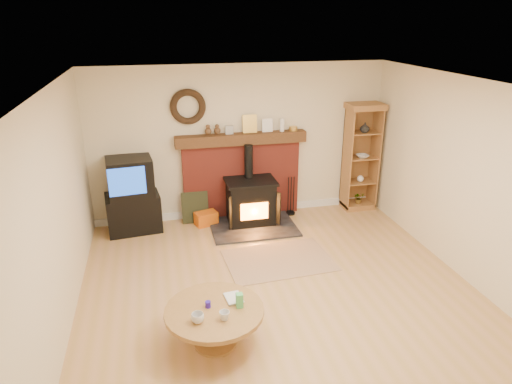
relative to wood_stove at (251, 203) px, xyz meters
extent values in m
plane|color=#B4894B|center=(-0.08, -2.28, -0.38)|extent=(5.50, 5.50, 0.00)
cube|color=beige|center=(-0.08, 0.47, 0.92)|extent=(5.00, 0.02, 2.60)
cube|color=beige|center=(-0.08, -5.03, 0.92)|extent=(5.00, 0.02, 2.60)
cube|color=beige|center=(-2.58, -2.28, 0.92)|extent=(0.02, 5.50, 2.60)
cube|color=beige|center=(2.42, -2.28, 0.92)|extent=(0.02, 5.50, 2.60)
cube|color=white|center=(-0.08, -2.28, 2.22)|extent=(5.00, 5.50, 0.02)
cube|color=white|center=(-0.08, 0.45, -0.32)|extent=(5.00, 0.04, 0.12)
torus|color=black|center=(-0.93, 0.41, 1.57)|extent=(0.57, 0.11, 0.57)
cube|color=#9C3227|center=(-0.08, 0.40, 0.27)|extent=(2.00, 0.15, 1.30)
cube|color=#382212|center=(-0.08, 0.36, 1.01)|extent=(2.20, 0.22, 0.18)
cube|color=#999999|center=(-0.28, 0.37, 1.17)|extent=(0.13, 0.05, 0.14)
cube|color=gold|center=(0.07, 0.39, 1.25)|extent=(0.24, 0.06, 0.30)
cube|color=white|center=(0.37, 0.39, 1.21)|extent=(0.18, 0.05, 0.22)
cylinder|color=white|center=(0.62, 0.37, 1.21)|extent=(0.08, 0.08, 0.22)
cylinder|color=gold|center=(0.82, 0.37, 1.14)|extent=(0.14, 0.14, 0.07)
cube|color=black|center=(0.00, -0.18, -0.36)|extent=(1.40, 1.00, 0.03)
cube|color=black|center=(0.00, 0.02, 0.00)|extent=(0.75, 0.54, 0.70)
cube|color=black|center=(0.00, 0.02, 0.37)|extent=(0.83, 0.59, 0.04)
cylinder|color=black|center=(0.00, 0.17, 0.67)|extent=(0.14, 0.14, 0.56)
cube|color=orange|center=(0.00, -0.26, -0.05)|extent=(0.45, 0.02, 0.28)
cube|color=black|center=(-0.34, -0.20, -0.02)|extent=(0.18, 0.24, 0.56)
cube|color=black|center=(0.34, -0.20, -0.02)|extent=(0.18, 0.24, 0.56)
cube|color=brown|center=(0.12, -1.32, -0.37)|extent=(1.56, 1.12, 0.01)
cube|color=black|center=(-1.92, 0.19, -0.07)|extent=(0.90, 0.67, 0.61)
cube|color=black|center=(-1.92, 0.19, 0.54)|extent=(0.75, 0.65, 0.61)
cube|color=#1641A8|center=(-1.95, -0.10, 0.57)|extent=(0.55, 0.08, 0.44)
cube|color=olive|center=(2.05, 0.25, -0.33)|extent=(0.55, 0.40, 0.10)
cube|color=olive|center=(2.05, 0.45, 0.55)|extent=(0.55, 0.02, 1.76)
cube|color=olive|center=(1.79, 0.25, 0.55)|extent=(0.02, 0.40, 1.76)
cube|color=olive|center=(2.32, 0.25, 0.55)|extent=(0.02, 0.40, 1.76)
cube|color=olive|center=(2.05, 0.25, 1.49)|extent=(0.61, 0.44, 0.10)
cube|color=olive|center=(2.05, 0.25, 0.13)|extent=(0.51, 0.36, 0.02)
cube|color=olive|center=(2.05, 0.25, 0.58)|extent=(0.51, 0.36, 0.02)
cube|color=olive|center=(2.05, 0.25, 1.03)|extent=(0.51, 0.36, 0.02)
imported|color=white|center=(2.05, 0.20, 1.13)|extent=(0.17, 0.17, 0.17)
imported|color=white|center=(2.05, 0.20, 0.62)|extent=(0.22, 0.22, 0.05)
sphere|color=white|center=(2.05, 0.20, 0.20)|extent=(0.12, 0.12, 0.12)
imported|color=#4EB05F|center=(2.05, 0.20, -0.17)|extent=(0.19, 0.17, 0.21)
cube|color=orange|center=(-0.75, 0.12, -0.27)|extent=(0.41, 0.32, 0.23)
cube|color=black|center=(-0.91, 0.27, -0.11)|extent=(0.45, 0.12, 0.53)
cylinder|color=black|center=(0.77, 0.22, -0.36)|extent=(0.16, 0.16, 0.04)
cylinder|color=black|center=(0.72, 0.22, -0.03)|extent=(0.02, 0.02, 0.70)
cylinder|color=black|center=(0.77, 0.22, -0.03)|extent=(0.02, 0.02, 0.70)
cylinder|color=black|center=(0.82, 0.22, -0.03)|extent=(0.02, 0.02, 0.70)
cylinder|color=brown|center=(-1.02, -2.89, -0.36)|extent=(0.46, 0.46, 0.03)
cylinder|color=brown|center=(-1.02, -2.89, -0.17)|extent=(0.17, 0.17, 0.37)
cylinder|color=brown|center=(-1.02, -2.89, 0.04)|extent=(1.05, 1.05, 0.05)
imported|color=white|center=(-1.21, -3.07, 0.12)|extent=(0.13, 0.13, 0.10)
imported|color=white|center=(-0.95, -3.10, 0.12)|extent=(0.10, 0.10, 0.10)
imported|color=#4C331E|center=(-0.88, -2.77, 0.08)|extent=(0.17, 0.23, 0.02)
cylinder|color=#271498|center=(-1.08, -2.85, 0.10)|extent=(0.06, 0.06, 0.07)
cube|color=#4EB05F|center=(-0.76, -2.92, 0.15)|extent=(0.07, 0.07, 0.16)
camera|label=1|loc=(-1.49, -6.89, 2.93)|focal=32.00mm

